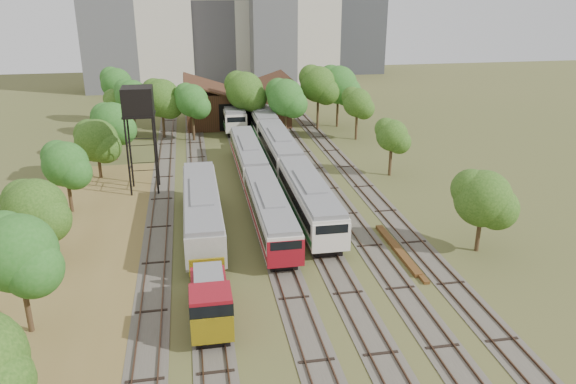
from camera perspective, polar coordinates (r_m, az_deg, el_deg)
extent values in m
plane|color=#475123|center=(38.68, 4.51, -12.88)|extent=(240.00, 240.00, 0.00)
cube|color=brown|center=(45.54, -21.05, -8.79)|extent=(14.00, 60.00, 0.04)
cube|color=#4C473D|center=(60.15, -12.72, -0.71)|extent=(2.60, 80.00, 0.06)
cube|color=#472D1E|center=(60.16, -13.41, -0.68)|extent=(0.08, 80.00, 0.14)
cube|color=#472D1E|center=(60.08, -12.05, -0.59)|extent=(0.08, 80.00, 0.14)
cube|color=#4C473D|center=(60.05, -8.91, -0.48)|extent=(2.60, 80.00, 0.06)
cube|color=#472D1E|center=(60.02, -9.60, -0.44)|extent=(0.08, 80.00, 0.14)
cube|color=#472D1E|center=(60.03, -8.24, -0.36)|extent=(0.08, 80.00, 0.14)
cube|color=#4C473D|center=(60.41, -3.23, -0.13)|extent=(2.60, 80.00, 0.06)
cube|color=#472D1E|center=(60.31, -3.90, -0.09)|extent=(0.08, 80.00, 0.14)
cube|color=#472D1E|center=(60.46, -2.55, -0.01)|extent=(0.08, 80.00, 0.14)
cube|color=#4C473D|center=(60.98, 0.51, 0.10)|extent=(2.60, 80.00, 0.06)
cube|color=#472D1E|center=(60.82, -0.16, 0.14)|extent=(0.08, 80.00, 0.14)
cube|color=#472D1E|center=(61.07, 1.17, 0.22)|extent=(0.08, 80.00, 0.14)
cube|color=#4C473D|center=(61.80, 4.15, 0.33)|extent=(2.60, 80.00, 0.06)
cube|color=#472D1E|center=(61.60, 3.51, 0.37)|extent=(0.08, 80.00, 0.14)
cube|color=#472D1E|center=(61.94, 4.80, 0.45)|extent=(0.08, 80.00, 0.14)
cube|color=#4C473D|center=(62.86, 7.69, 0.55)|extent=(2.60, 80.00, 0.06)
cube|color=#472D1E|center=(62.62, 7.07, 0.58)|extent=(0.08, 80.00, 0.14)
cube|color=#472D1E|center=(63.05, 8.32, 0.66)|extent=(0.08, 80.00, 0.14)
cube|color=black|center=(51.12, -1.85, -3.61)|extent=(2.17, 15.64, 0.79)
cube|color=beige|center=(50.48, -1.87, -1.92)|extent=(2.86, 17.00, 2.47)
cube|color=black|center=(50.36, -1.87, -1.61)|extent=(2.92, 15.64, 0.84)
cube|color=slate|center=(49.96, -1.89, -0.42)|extent=(2.63, 16.66, 0.36)
cube|color=maroon|center=(50.74, -1.86, -2.64)|extent=(2.92, 16.66, 0.44)
cube|color=maroon|center=(42.93, -0.22, -6.30)|extent=(2.90, 0.25, 2.22)
cube|color=black|center=(67.36, -4.02, 2.37)|extent=(2.17, 15.64, 0.79)
cube|color=beige|center=(66.87, -4.06, 3.70)|extent=(2.86, 17.00, 2.47)
cube|color=black|center=(66.79, -4.06, 3.94)|extent=(2.92, 15.64, 0.84)
cube|color=slate|center=(66.48, -4.09, 4.86)|extent=(2.63, 16.66, 0.36)
cube|color=maroon|center=(67.08, -4.04, 3.13)|extent=(2.92, 16.66, 0.44)
cube|color=black|center=(53.33, 2.14, -2.51)|extent=(2.38, 15.64, 0.87)
cube|color=beige|center=(52.66, 2.16, -0.72)|extent=(3.14, 17.00, 2.71)
cube|color=black|center=(52.54, 2.17, -0.39)|extent=(3.20, 15.64, 0.92)
cube|color=slate|center=(52.12, 2.18, 0.87)|extent=(2.89, 16.66, 0.39)
cube|color=#19672B|center=(52.93, 2.15, -1.49)|extent=(3.20, 16.66, 0.49)
cube|color=beige|center=(45.15, 4.42, -4.69)|extent=(3.18, 0.25, 2.44)
cube|color=black|center=(69.49, -0.90, 3.02)|extent=(2.38, 15.64, 0.87)
cube|color=beige|center=(68.98, -0.91, 4.44)|extent=(3.14, 17.00, 2.71)
cube|color=black|center=(68.89, -0.91, 4.70)|extent=(3.20, 15.64, 0.92)
cube|color=slate|center=(68.57, -0.92, 5.69)|extent=(2.89, 16.66, 0.39)
cube|color=#19672B|center=(69.19, -0.90, 3.84)|extent=(3.20, 16.66, 0.49)
cube|color=black|center=(86.18, -2.79, 6.44)|extent=(2.38, 15.64, 0.87)
cube|color=beige|center=(85.76, -2.81, 7.60)|extent=(3.14, 17.00, 2.71)
cube|color=black|center=(85.69, -2.81, 7.82)|extent=(3.20, 15.64, 0.92)
cube|color=slate|center=(85.44, -2.83, 8.62)|extent=(2.89, 16.66, 0.39)
cube|color=#19672B|center=(85.94, -2.80, 7.11)|extent=(3.20, 16.66, 0.49)
cube|color=black|center=(89.88, -5.69, 6.95)|extent=(2.36, 14.72, 0.86)
cube|color=beige|center=(89.49, -5.73, 8.05)|extent=(3.11, 16.00, 2.68)
cube|color=black|center=(89.42, -5.74, 8.25)|extent=(3.17, 14.72, 0.91)
cube|color=slate|center=(89.17, -5.77, 9.02)|extent=(2.86, 15.68, 0.39)
cube|color=#19672B|center=(89.65, -5.71, 7.58)|extent=(3.17, 15.68, 0.48)
cube|color=beige|center=(81.79, -5.26, 6.80)|extent=(3.15, 0.25, 2.41)
cube|color=black|center=(39.03, -7.88, -11.94)|extent=(2.12, 7.20, 0.87)
cube|color=maroon|center=(39.12, -8.02, -9.89)|extent=(2.41, 4.40, 1.44)
cube|color=maroon|center=(35.90, -7.82, -11.80)|extent=(2.60, 2.50, 2.60)
cube|color=black|center=(35.58, -7.86, -10.95)|extent=(2.65, 2.55, 0.87)
cube|color=gold|center=(35.11, -7.66, -13.83)|extent=(2.60, 0.20, 1.73)
cube|color=gold|center=(41.89, -8.21, -7.79)|extent=(2.60, 0.20, 1.73)
cube|color=slate|center=(37.64, -8.08, -8.41)|extent=(1.92, 3.60, 0.19)
cube|color=black|center=(51.42, -8.63, -3.64)|extent=(2.38, 16.56, 0.87)
cube|color=gray|center=(50.73, -8.73, -1.80)|extent=(3.14, 18.00, 2.71)
cube|color=black|center=(50.61, -8.75, -1.46)|extent=(3.20, 16.56, 0.92)
cube|color=slate|center=(50.17, -8.82, -0.16)|extent=(2.89, 17.64, 0.39)
cylinder|color=black|center=(60.75, -15.94, 3.31)|extent=(0.21, 0.21, 8.28)
cylinder|color=black|center=(60.51, -13.31, 3.49)|extent=(0.21, 0.21, 8.28)
cylinder|color=black|center=(63.42, -15.73, 4.04)|extent=(0.21, 0.21, 8.28)
cylinder|color=black|center=(63.19, -13.20, 4.21)|extent=(0.21, 0.21, 8.28)
cube|color=black|center=(60.92, -14.90, 7.59)|extent=(3.26, 3.26, 0.20)
cube|color=black|center=(60.63, -15.03, 8.97)|extent=(3.11, 3.11, 2.80)
cube|color=brown|center=(48.48, 11.02, -5.71)|extent=(0.63, 9.46, 0.32)
cube|color=brown|center=(46.80, 12.17, -6.85)|extent=(0.46, 7.40, 0.24)
cube|color=#362313|center=(91.40, -5.22, 8.68)|extent=(16.00, 11.00, 5.50)
cube|color=#362313|center=(90.54, -7.85, 10.63)|extent=(8.45, 11.55, 2.96)
cube|color=#362313|center=(91.21, -2.74, 10.86)|extent=(8.45, 11.55, 2.96)
cube|color=black|center=(86.21, -4.87, 7.61)|extent=(6.40, 0.15, 4.12)
cylinder|color=#382616|center=(39.97, -25.03, -10.04)|extent=(0.36, 0.36, 4.44)
sphere|color=#214612|center=(38.46, -25.79, -5.60)|extent=(4.90, 4.90, 4.90)
cylinder|color=#382616|center=(49.87, -23.88, -4.46)|extent=(0.36, 0.36, 3.40)
sphere|color=#214612|center=(48.91, -24.31, -1.66)|extent=(5.02, 5.02, 5.02)
cylinder|color=#382616|center=(58.88, -21.30, -0.13)|extent=(0.36, 0.36, 3.88)
sphere|color=#214612|center=(57.97, -21.67, 2.65)|extent=(4.38, 4.38, 4.38)
cylinder|color=#382616|center=(68.17, -18.61, 2.76)|extent=(0.36, 0.36, 3.54)
sphere|color=#214612|center=(67.44, -18.87, 4.97)|extent=(4.87, 4.87, 4.87)
cylinder|color=#382616|center=(74.90, -17.17, 4.54)|extent=(0.36, 0.36, 3.75)
sphere|color=#214612|center=(74.21, -17.40, 6.69)|extent=(5.22, 5.22, 5.22)
cylinder|color=#382616|center=(87.64, -16.70, 6.78)|extent=(0.36, 0.36, 3.66)
sphere|color=#214612|center=(87.06, -16.88, 8.59)|extent=(4.10, 4.10, 4.10)
cylinder|color=#382616|center=(95.32, -16.78, 8.22)|extent=(0.36, 0.36, 4.94)
sphere|color=#214612|center=(94.65, -17.02, 10.48)|extent=(4.92, 4.92, 4.92)
cylinder|color=#382616|center=(85.69, -15.34, 6.96)|extent=(0.36, 0.36, 4.64)
sphere|color=#214612|center=(84.97, -15.57, 9.31)|extent=(4.83, 4.83, 4.83)
cylinder|color=#382616|center=(83.92, -12.55, 6.91)|extent=(0.36, 0.36, 4.60)
sphere|color=#214612|center=(83.19, -12.74, 9.29)|extent=(5.45, 5.45, 5.45)
cylinder|color=#382616|center=(81.60, -9.60, 6.72)|extent=(0.36, 0.36, 4.56)
sphere|color=#214612|center=(80.86, -9.74, 9.14)|extent=(4.57, 4.57, 4.57)
cylinder|color=#382616|center=(84.64, -4.36, 7.61)|extent=(0.36, 0.36, 5.06)
sphere|color=#214612|center=(83.87, -4.43, 10.22)|extent=(5.56, 5.56, 5.56)
cylinder|color=#382616|center=(82.01, -0.25, 7.11)|extent=(0.36, 0.36, 4.65)
sphere|color=#214612|center=(81.25, -0.26, 9.57)|extent=(5.31, 5.31, 5.31)
cylinder|color=#382616|center=(87.26, 3.04, 8.15)|extent=(0.36, 0.36, 5.43)
sphere|color=#214612|center=(86.46, 3.09, 10.87)|extent=(5.43, 5.43, 5.43)
cylinder|color=#382616|center=(89.05, 5.05, 8.26)|extent=(0.36, 0.36, 5.16)
sphere|color=#214612|center=(88.31, 5.13, 10.79)|extent=(5.85, 5.85, 5.85)
cylinder|color=#382616|center=(49.53, 18.81, -3.72)|extent=(0.36, 0.36, 3.72)
sphere|color=#214612|center=(48.49, 19.19, -0.62)|extent=(4.72, 4.72, 4.72)
cylinder|color=#382616|center=(66.65, 10.36, 3.24)|extent=(0.36, 0.36, 3.80)
sphere|color=#214612|center=(65.86, 10.52, 5.68)|extent=(3.66, 3.66, 3.66)
cylinder|color=#382616|center=(81.79, 6.96, 6.76)|extent=(0.36, 0.36, 4.22)
sphere|color=#214612|center=(81.09, 7.05, 9.00)|extent=(4.10, 4.10, 4.10)
cube|color=#393B40|center=(147.66, 6.97, 17.47)|extent=(12.00, 12.00, 28.00)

